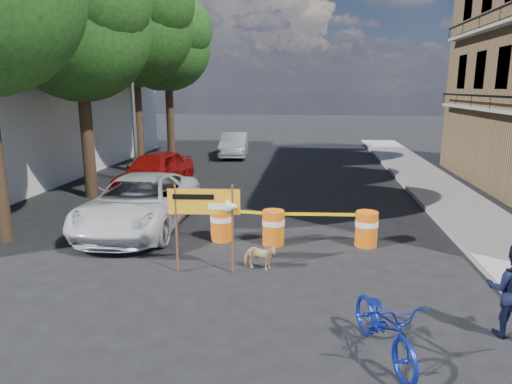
% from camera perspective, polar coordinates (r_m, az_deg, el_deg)
% --- Properties ---
extents(ground, '(120.00, 120.00, 0.00)m').
position_cam_1_polar(ground, '(9.57, -0.94, -11.47)').
color(ground, black).
rests_on(ground, ground).
extents(sidewalk_east, '(2.40, 40.00, 0.15)m').
position_cam_1_polar(sidewalk_east, '(15.96, 24.86, -2.37)').
color(sidewalk_east, gray).
rests_on(sidewalk_east, ground).
extents(tree_mid_a, '(5.25, 5.00, 8.68)m').
position_cam_1_polar(tree_mid_a, '(17.65, -21.15, 18.78)').
color(tree_mid_a, '#332316').
rests_on(tree_mid_a, ground).
extents(tree_mid_b, '(5.67, 5.40, 9.62)m').
position_cam_1_polar(tree_mid_b, '(22.28, -15.03, 19.62)').
color(tree_mid_b, '#332316').
rests_on(tree_mid_b, ground).
extents(tree_far, '(5.04, 4.80, 8.84)m').
position_cam_1_polar(tree_far, '(26.93, -10.92, 17.51)').
color(tree_far, '#332316').
rests_on(tree_far, ground).
extents(streetlamp, '(1.25, 0.18, 8.00)m').
position_cam_1_polar(streetlamp, '(19.49, -15.13, 13.73)').
color(streetlamp, gray).
rests_on(streetlamp, ground).
extents(barrel_far_left, '(0.58, 0.58, 0.90)m').
position_cam_1_polar(barrel_far_left, '(12.63, -14.74, -3.52)').
color(barrel_far_left, orange).
rests_on(barrel_far_left, ground).
extents(barrel_mid_left, '(0.58, 0.58, 0.90)m').
position_cam_1_polar(barrel_mid_left, '(12.06, -4.36, -3.90)').
color(barrel_mid_left, orange).
rests_on(barrel_mid_left, ground).
extents(barrel_mid_right, '(0.58, 0.58, 0.90)m').
position_cam_1_polar(barrel_mid_right, '(11.72, 2.19, -4.37)').
color(barrel_mid_right, orange).
rests_on(barrel_mid_right, ground).
extents(barrel_far_right, '(0.58, 0.58, 0.90)m').
position_cam_1_polar(barrel_far_right, '(11.94, 13.63, -4.41)').
color(barrel_far_right, orange).
rests_on(barrel_far_right, ground).
extents(detour_sign, '(1.54, 0.30, 1.98)m').
position_cam_1_polar(detour_sign, '(9.70, -5.29, -2.04)').
color(detour_sign, '#592D19').
rests_on(detour_sign, ground).
extents(pedestrian, '(0.93, 0.83, 1.57)m').
position_cam_1_polar(pedestrian, '(8.50, 29.34, -10.69)').
color(pedestrian, black).
rests_on(pedestrian, ground).
extents(bicycle, '(0.97, 1.20, 1.98)m').
position_cam_1_polar(bicycle, '(7.08, 16.03, -12.33)').
color(bicycle, '#122399').
rests_on(bicycle, ground).
extents(dog, '(0.78, 0.42, 0.63)m').
position_cam_1_polar(dog, '(10.17, 0.46, -8.05)').
color(dog, '#D7B07B').
rests_on(dog, ground).
extents(suv_white, '(2.55, 5.40, 1.49)m').
position_cam_1_polar(suv_white, '(13.43, -14.32, -1.30)').
color(suv_white, silver).
rests_on(suv_white, ground).
extents(sedan_red, '(2.36, 4.71, 1.54)m').
position_cam_1_polar(sedan_red, '(18.27, -12.50, 2.58)').
color(sedan_red, '#980E0C').
rests_on(sedan_red, ground).
extents(sedan_silver, '(1.86, 4.35, 1.39)m').
position_cam_1_polar(sedan_silver, '(26.79, -2.76, 5.92)').
color(sedan_silver, silver).
rests_on(sedan_silver, ground).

